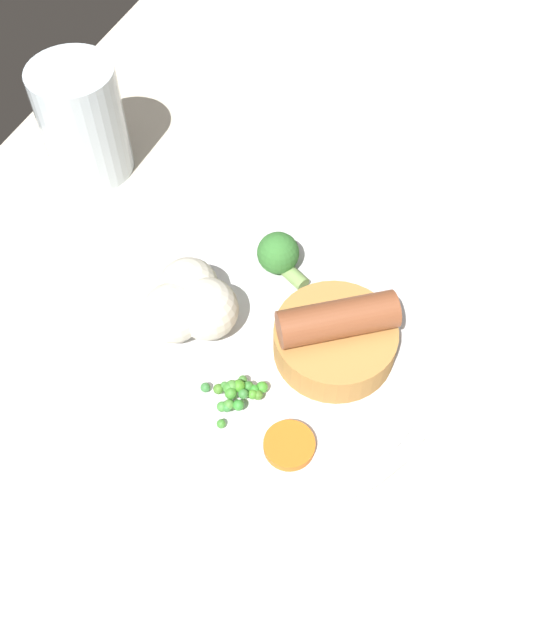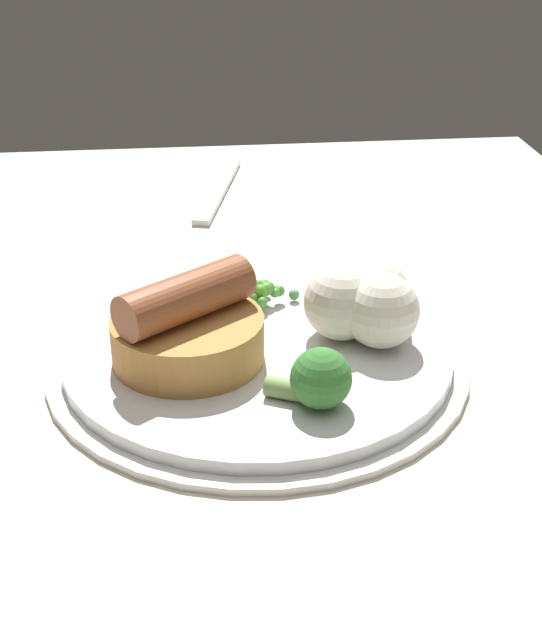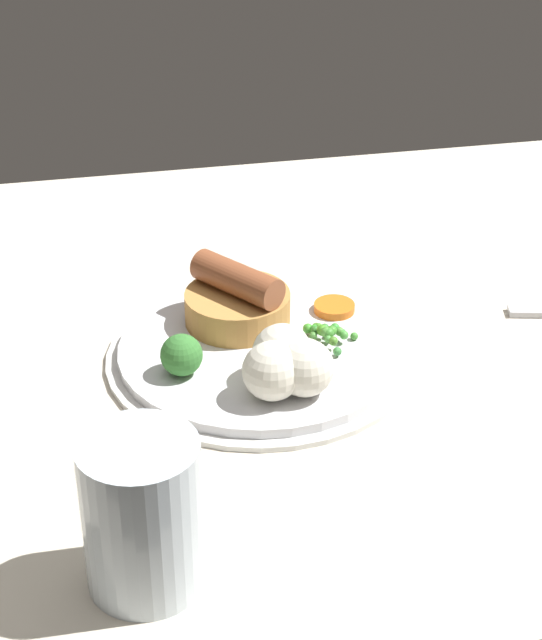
{
  "view_description": "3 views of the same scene",
  "coord_description": "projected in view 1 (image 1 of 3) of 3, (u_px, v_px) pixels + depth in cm",
  "views": [
    {
      "loc": [
        34.25,
        7.54,
        52.45
      ],
      "look_at": [
        4.72,
        -5.37,
        5.74
      ],
      "focal_mm": 40.0,
      "sensor_mm": 36.0,
      "label": 1
    },
    {
      "loc": [
        -44.38,
        -0.24,
        32.87
      ],
      "look_at": [
        5.16,
        -5.54,
        6.58
      ],
      "focal_mm": 50.0,
      "sensor_mm": 36.0,
      "label": 2
    },
    {
      "loc": [
        -9.79,
        -82.77,
        54.21
      ],
      "look_at": [
        6.93,
        -3.65,
        6.37
      ],
      "focal_mm": 60.0,
      "sensor_mm": 36.0,
      "label": 3
    }
  ],
  "objects": [
    {
      "name": "cauliflower_floret",
      "position": [
        190.0,
        303.0,
        0.56
      ],
      "size": [
        7.57,
        7.31,
        5.04
      ],
      "color": "silver",
      "rests_on": "dinner_plate"
    },
    {
      "name": "dining_table",
      "position": [
        350.0,
        327.0,
        0.61
      ],
      "size": [
        110.0,
        80.0,
        3.0
      ],
      "primitive_type": "cube",
      "color": "beige",
      "rests_on": "ground"
    },
    {
      "name": "sausage_pudding",
      "position": [
        334.0,
        335.0,
        0.55
      ],
      "size": [
        9.61,
        9.61,
        5.83
      ],
      "rotation": [
        0.0,
        0.0,
        2.21
      ],
      "color": "#BC8442",
      "rests_on": "dinner_plate"
    },
    {
      "name": "broccoli_floret_near",
      "position": [
        279.0,
        255.0,
        0.6
      ],
      "size": [
        3.83,
        5.07,
        3.6
      ],
      "rotation": [
        0.0,
        0.0,
        4.26
      ],
      "color": "#387A33",
      "rests_on": "dinner_plate"
    },
    {
      "name": "drinking_glass",
      "position": [
        82.0,
        122.0,
        0.66
      ],
      "size": [
        7.88,
        7.88,
        11.11
      ],
      "primitive_type": "cylinder",
      "color": "silver",
      "rests_on": "dining_table"
    },
    {
      "name": "pea_pile",
      "position": [
        236.0,
        392.0,
        0.53
      ],
      "size": [
        4.67,
        4.84,
        1.82
      ],
      "color": "green",
      "rests_on": "dinner_plate"
    },
    {
      "name": "carrot_slice_2",
      "position": [
        294.0,
        447.0,
        0.52
      ],
      "size": [
        4.02,
        4.02,
        0.74
      ],
      "primitive_type": "cylinder",
      "rotation": [
        0.0,
        0.0,
        1.63
      ],
      "color": "orange",
      "rests_on": "dinner_plate"
    },
    {
      "name": "dinner_plate",
      "position": [
        276.0,
        349.0,
        0.58
      ],
      "size": [
        27.32,
        27.32,
        1.4
      ],
      "color": "silver",
      "rests_on": "dining_table"
    }
  ]
}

